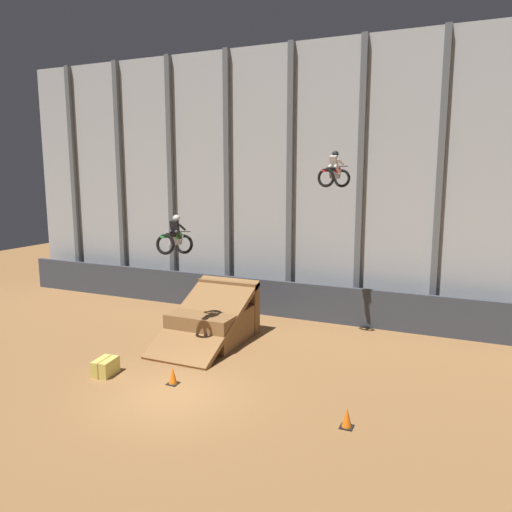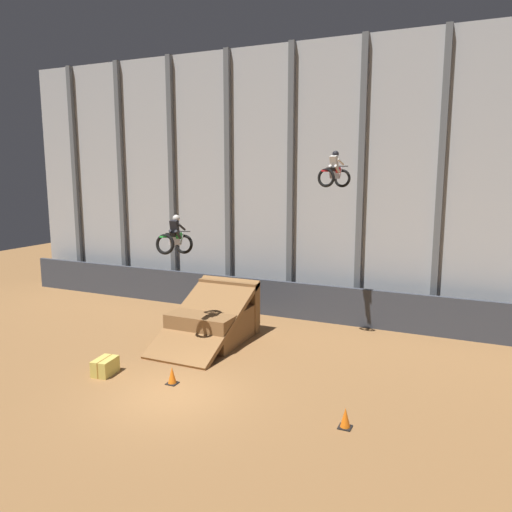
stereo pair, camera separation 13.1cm
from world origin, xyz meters
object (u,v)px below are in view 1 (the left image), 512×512
object	(u,v)px
rider_bike_left_air	(175,238)
hay_bale_trackside	(105,367)
traffic_cone_near_ramp	(173,376)
traffic_cone_arena_edge	(347,418)
rider_bike_right_air	(334,172)
dirt_ramp	(215,319)

from	to	relation	value
rider_bike_left_air	hay_bale_trackside	size ratio (longest dim) A/B	1.82
traffic_cone_near_ramp	hay_bale_trackside	size ratio (longest dim) A/B	0.60
rider_bike_left_air	hay_bale_trackside	xyz separation A→B (m)	(-1.40, -2.41, -4.26)
traffic_cone_near_ramp	hay_bale_trackside	world-z (taller)	traffic_cone_near_ramp
rider_bike_left_air	traffic_cone_arena_edge	size ratio (longest dim) A/B	3.04
rider_bike_right_air	traffic_cone_arena_edge	world-z (taller)	rider_bike_right_air
dirt_ramp	rider_bike_left_air	distance (m)	4.49
rider_bike_left_air	traffic_cone_arena_edge	world-z (taller)	rider_bike_left_air
rider_bike_right_air	traffic_cone_arena_edge	size ratio (longest dim) A/B	3.09
dirt_ramp	traffic_cone_arena_edge	xyz separation A→B (m)	(6.86, -5.07, -0.53)
dirt_ramp	traffic_cone_arena_edge	distance (m)	8.55
hay_bale_trackside	dirt_ramp	bearing A→B (deg)	71.74
traffic_cone_arena_edge	hay_bale_trackside	size ratio (longest dim) A/B	0.60
rider_bike_right_air	traffic_cone_near_ramp	distance (m)	9.90
traffic_cone_arena_edge	hay_bale_trackside	world-z (taller)	traffic_cone_arena_edge
traffic_cone_arena_edge	dirt_ramp	bearing A→B (deg)	143.53
rider_bike_left_air	traffic_cone_near_ramp	xyz separation A→B (m)	(1.15, -2.12, -4.26)
traffic_cone_near_ramp	hay_bale_trackside	xyz separation A→B (m)	(-2.56, -0.29, -0.00)
dirt_ramp	traffic_cone_near_ramp	distance (m)	4.74
rider_bike_right_air	traffic_cone_near_ramp	xyz separation A→B (m)	(-3.51, -6.48, -6.61)
hay_bale_trackside	rider_bike_left_air	bearing A→B (deg)	59.82
rider_bike_left_air	hay_bale_trackside	world-z (taller)	rider_bike_left_air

